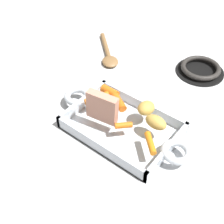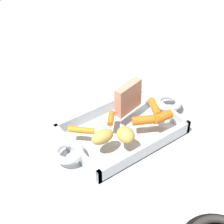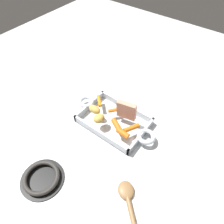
{
  "view_description": "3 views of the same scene",
  "coord_description": "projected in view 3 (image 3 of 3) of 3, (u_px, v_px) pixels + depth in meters",
  "views": [
    {
      "loc": [
        -0.3,
        0.42,
        0.58
      ],
      "look_at": [
        0.03,
        0.01,
        0.05
      ],
      "focal_mm": 47.01,
      "sensor_mm": 36.0,
      "label": 1
    },
    {
      "loc": [
        -0.4,
        -0.5,
        0.59
      ],
      "look_at": [
        -0.02,
        0.01,
        0.08
      ],
      "focal_mm": 54.46,
      "sensor_mm": 36.0,
      "label": 2
    },
    {
      "loc": [
        0.31,
        -0.43,
        0.69
      ],
      "look_at": [
        -0.01,
        0.0,
        0.06
      ],
      "focal_mm": 32.09,
      "sensor_mm": 36.0,
      "label": 3
    }
  ],
  "objects": [
    {
      "name": "baby_carrot_center_left",
      "position": [
        131.0,
        128.0,
        0.79
      ],
      "size": [
        0.05,
        0.07,
        0.02
      ],
      "primitive_type": "cylinder",
      "rotation": [
        1.64,
        0.0,
        2.68
      ],
      "color": "orange",
      "rests_on": "roasting_dish"
    },
    {
      "name": "roast_slice_thin",
      "position": [
        126.0,
        110.0,
        0.81
      ],
      "size": [
        0.09,
        0.04,
        0.08
      ],
      "primitive_type": "cube",
      "rotation": [
        -0.04,
        0.0,
        1.76
      ],
      "color": "tan",
      "rests_on": "roasting_dish"
    },
    {
      "name": "baby_carrot_long",
      "position": [
        99.0,
        101.0,
        0.89
      ],
      "size": [
        0.06,
        0.05,
        0.02
      ],
      "primitive_type": "cylinder",
      "rotation": [
        1.56,
        0.0,
        3.95
      ],
      "color": "orange",
      "rests_on": "roasting_dish"
    },
    {
      "name": "stove_burner_rear",
      "position": [
        42.0,
        178.0,
        0.7
      ],
      "size": [
        0.15,
        0.15,
        0.03
      ],
      "color": "black",
      "rests_on": "ground_plane"
    },
    {
      "name": "potato_halved",
      "position": [
        99.0,
        118.0,
        0.81
      ],
      "size": [
        0.05,
        0.05,
        0.03
      ],
      "primitive_type": "ellipsoid",
      "rotation": [
        0.0,
        0.0,
        1.4
      ],
      "color": "gold",
      "rests_on": "roasting_dish"
    },
    {
      "name": "serving_spoon",
      "position": [
        129.0,
        202.0,
        0.65
      ],
      "size": [
        0.18,
        0.17,
        0.02
      ],
      "rotation": [
        0.0,
        0.0,
        2.41
      ],
      "color": "olive",
      "rests_on": "ground_plane"
    },
    {
      "name": "baby_carrot_center_right",
      "position": [
        113.0,
        110.0,
        0.85
      ],
      "size": [
        0.04,
        0.04,
        0.02
      ],
      "primitive_type": "cylinder",
      "rotation": [
        1.62,
        0.0,
        5.55
      ],
      "color": "orange",
      "rests_on": "roasting_dish"
    },
    {
      "name": "baby_carrot_southeast",
      "position": [
        123.0,
        133.0,
        0.77
      ],
      "size": [
        0.05,
        0.03,
        0.03
      ],
      "primitive_type": "cylinder",
      "rotation": [
        1.61,
        0.0,
        1.51
      ],
      "color": "orange",
      "rests_on": "roasting_dish"
    },
    {
      "name": "baby_carrot_short",
      "position": [
        117.0,
        125.0,
        0.8
      ],
      "size": [
        0.07,
        0.05,
        0.02
      ],
      "primitive_type": "cylinder",
      "rotation": [
        1.54,
        0.0,
        1.06
      ],
      "color": "orange",
      "rests_on": "roasting_dish"
    },
    {
      "name": "potato_corner",
      "position": [
        95.0,
        109.0,
        0.85
      ],
      "size": [
        0.06,
        0.03,
        0.03
      ],
      "primitive_type": "ellipsoid",
      "rotation": [
        0.0,
        0.0,
        3.13
      ],
      "color": "gold",
      "rests_on": "roasting_dish"
    },
    {
      "name": "roasting_dish",
      "position": [
        114.0,
        120.0,
        0.86
      ],
      "size": [
        0.39,
        0.2,
        0.04
      ],
      "color": "silver",
      "rests_on": "ground_plane"
    },
    {
      "name": "ground_plane",
      "position": [
        114.0,
        122.0,
        0.87
      ],
      "size": [
        2.14,
        2.14,
        0.0
      ],
      "primitive_type": "plane",
      "color": "silver"
    }
  ]
}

